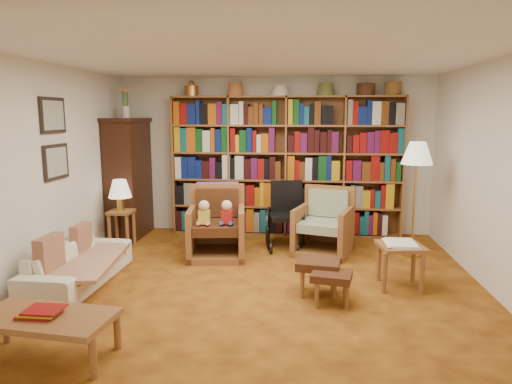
# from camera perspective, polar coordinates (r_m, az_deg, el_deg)

# --- Properties ---
(floor) EXTENTS (5.00, 5.00, 0.00)m
(floor) POSITION_cam_1_polar(r_m,az_deg,el_deg) (5.24, 0.46, -11.67)
(floor) COLOR #A26219
(floor) RESTS_ON ground
(ceiling) EXTENTS (5.00, 5.00, 0.00)m
(ceiling) POSITION_cam_1_polar(r_m,az_deg,el_deg) (4.93, 0.50, 16.56)
(ceiling) COLOR white
(ceiling) RESTS_ON wall_back
(wall_back) EXTENTS (5.00, 0.00, 5.00)m
(wall_back) POSITION_cam_1_polar(r_m,az_deg,el_deg) (7.41, 2.26, 4.52)
(wall_back) COLOR white
(wall_back) RESTS_ON floor
(wall_front) EXTENTS (5.00, 0.00, 5.00)m
(wall_front) POSITION_cam_1_polar(r_m,az_deg,el_deg) (2.50, -4.82, -5.52)
(wall_front) COLOR white
(wall_front) RESTS_ON floor
(wall_left) EXTENTS (0.00, 5.00, 5.00)m
(wall_left) POSITION_cam_1_polar(r_m,az_deg,el_deg) (5.73, -25.30, 2.13)
(wall_left) COLOR white
(wall_left) RESTS_ON floor
(wall_right) EXTENTS (0.00, 5.00, 5.00)m
(wall_right) POSITION_cam_1_polar(r_m,az_deg,el_deg) (5.32, 28.37, 1.40)
(wall_right) COLOR white
(wall_right) RESTS_ON floor
(bookshelf) EXTENTS (3.60, 0.30, 2.42)m
(bookshelf) POSITION_cam_1_polar(r_m,az_deg,el_deg) (7.24, 3.76, 3.75)
(bookshelf) COLOR #985B2F
(bookshelf) RESTS_ON floor
(curio_cabinet) EXTENTS (0.50, 0.95, 2.40)m
(curio_cabinet) POSITION_cam_1_polar(r_m,az_deg,el_deg) (7.44, -15.62, 1.90)
(curio_cabinet) COLOR #32170D
(curio_cabinet) RESTS_ON floor
(framed_pictures) EXTENTS (0.03, 0.52, 0.97)m
(framed_pictures) POSITION_cam_1_polar(r_m,az_deg,el_deg) (5.95, -23.89, 6.10)
(framed_pictures) COLOR black
(framed_pictures) RESTS_ON wall_left
(sofa) EXTENTS (1.60, 0.65, 0.46)m
(sofa) POSITION_cam_1_polar(r_m,az_deg,el_deg) (5.60, -21.29, -8.43)
(sofa) COLOR silver
(sofa) RESTS_ON floor
(sofa_throw) EXTENTS (0.91, 1.46, 0.04)m
(sofa_throw) POSITION_cam_1_polar(r_m,az_deg,el_deg) (5.56, -20.87, -7.80)
(sofa_throw) COLOR beige
(sofa_throw) RESTS_ON sofa
(cushion_left) EXTENTS (0.12, 0.36, 0.35)m
(cushion_left) POSITION_cam_1_polar(r_m,az_deg,el_deg) (5.90, -21.01, -5.31)
(cushion_left) COLOR maroon
(cushion_left) RESTS_ON sofa
(cushion_right) EXTENTS (0.13, 0.40, 0.40)m
(cushion_right) POSITION_cam_1_polar(r_m,az_deg,el_deg) (5.31, -24.41, -7.16)
(cushion_right) COLOR maroon
(cushion_right) RESTS_ON sofa
(side_table_lamp) EXTENTS (0.34, 0.34, 0.54)m
(side_table_lamp) POSITION_cam_1_polar(r_m,az_deg,el_deg) (6.93, -16.47, -3.53)
(side_table_lamp) COLOR #985B2F
(side_table_lamp) RESTS_ON floor
(table_lamp) EXTENTS (0.33, 0.33, 0.45)m
(table_lamp) POSITION_cam_1_polar(r_m,az_deg,el_deg) (6.84, -16.65, 0.28)
(table_lamp) COLOR #B58C3A
(table_lamp) RESTS_ON side_table_lamp
(armchair_leather) EXTENTS (0.86, 0.90, 0.97)m
(armchair_leather) POSITION_cam_1_polar(r_m,az_deg,el_deg) (6.29, -4.77, -4.32)
(armchair_leather) COLOR #985B2F
(armchair_leather) RESTS_ON floor
(armchair_sage) EXTENTS (0.95, 0.95, 0.91)m
(armchair_sage) POSITION_cam_1_polar(r_m,az_deg,el_deg) (6.49, 8.35, -4.39)
(armchair_sage) COLOR #985B2F
(armchair_sage) RESTS_ON floor
(wheelchair) EXTENTS (0.56, 0.77, 0.96)m
(wheelchair) POSITION_cam_1_polar(r_m,az_deg,el_deg) (6.65, 3.75, -3.17)
(wheelchair) COLOR black
(wheelchair) RESTS_ON floor
(floor_lamp) EXTENTS (0.41, 0.41, 1.56)m
(floor_lamp) POSITION_cam_1_polar(r_m,az_deg,el_deg) (6.43, 19.48, 4.05)
(floor_lamp) COLOR #B58C3A
(floor_lamp) RESTS_ON floor
(side_table_papers) EXTENTS (0.53, 0.53, 0.52)m
(side_table_papers) POSITION_cam_1_polar(r_m,az_deg,el_deg) (5.33, 17.61, -7.11)
(side_table_papers) COLOR #985B2F
(side_table_papers) RESTS_ON floor
(footstool_a) EXTENTS (0.50, 0.44, 0.38)m
(footstool_a) POSITION_cam_1_polar(r_m,az_deg,el_deg) (4.97, 7.79, -9.19)
(footstool_a) COLOR #4D2C14
(footstool_a) RESTS_ON floor
(footstool_b) EXTENTS (0.45, 0.40, 0.33)m
(footstool_b) POSITION_cam_1_polar(r_m,az_deg,el_deg) (4.75, 9.43, -10.59)
(footstool_b) COLOR #4D2C14
(footstool_b) RESTS_ON floor
(coffee_table) EXTENTS (1.11, 0.64, 0.42)m
(coffee_table) POSITION_cam_1_polar(r_m,az_deg,el_deg) (4.03, -24.91, -14.35)
(coffee_table) COLOR #985B2F
(coffee_table) RESTS_ON floor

